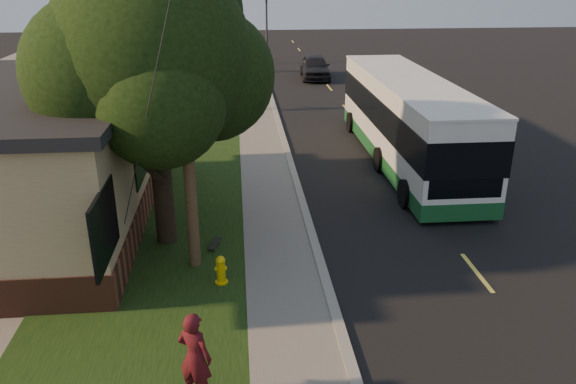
% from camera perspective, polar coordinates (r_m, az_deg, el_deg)
% --- Properties ---
extents(ground, '(120.00, 120.00, 0.00)m').
position_cam_1_polar(ground, '(14.45, 3.73, -8.91)').
color(ground, black).
rests_on(ground, ground).
extents(road, '(8.00, 80.00, 0.01)m').
position_cam_1_polar(road, '(24.20, 9.52, 3.87)').
color(road, black).
rests_on(road, ground).
extents(curb, '(0.25, 80.00, 0.12)m').
position_cam_1_polar(curb, '(23.50, 0.02, 3.78)').
color(curb, gray).
rests_on(curb, ground).
extents(sidewalk, '(2.00, 80.00, 0.08)m').
position_cam_1_polar(sidewalk, '(23.44, -2.42, 3.66)').
color(sidewalk, slate).
rests_on(sidewalk, ground).
extents(grass_verge, '(5.00, 80.00, 0.07)m').
position_cam_1_polar(grass_verge, '(23.55, -10.96, 3.34)').
color(grass_verge, black).
rests_on(grass_verge, ground).
extents(fire_hydrant, '(0.32, 0.32, 0.74)m').
position_cam_1_polar(fire_hydrant, '(14.09, -6.83, -7.86)').
color(fire_hydrant, '#E2BB0B').
rests_on(fire_hydrant, grass_verge).
extents(utility_pole, '(2.86, 3.21, 9.07)m').
position_cam_1_polar(utility_pole, '(13.57, -10.57, 9.82)').
color(utility_pole, '#473321').
rests_on(utility_pole, ground).
extents(leafy_tree, '(6.30, 6.00, 7.80)m').
position_cam_1_polar(leafy_tree, '(15.19, -13.54, 12.92)').
color(leafy_tree, black).
rests_on(leafy_tree, grass_verge).
extents(bare_tree_near, '(1.38, 1.21, 4.31)m').
position_cam_1_polar(bare_tree_near, '(30.72, -8.05, 11.93)').
color(bare_tree_near, black).
rests_on(bare_tree_near, grass_verge).
extents(bare_tree_far, '(1.38, 1.21, 4.03)m').
position_cam_1_polar(bare_tree_far, '(42.59, -6.71, 14.56)').
color(bare_tree_far, black).
rests_on(bare_tree_far, grass_verge).
extents(traffic_signal, '(0.18, 0.22, 5.50)m').
position_cam_1_polar(traffic_signal, '(46.50, -2.19, 16.75)').
color(traffic_signal, '#2D2D30').
rests_on(traffic_signal, ground).
extents(transit_bus, '(2.87, 12.43, 3.36)m').
position_cam_1_polar(transit_bus, '(22.87, 12.02, 7.30)').
color(transit_bus, silver).
rests_on(transit_bus, ground).
extents(skateboarder, '(0.78, 0.69, 1.80)m').
position_cam_1_polar(skateboarder, '(10.49, -9.44, -16.20)').
color(skateboarder, '#480E15').
rests_on(skateboarder, grass_verge).
extents(skateboard_main, '(0.37, 0.81, 0.07)m').
position_cam_1_polar(skateboard_main, '(16.04, -7.45, -5.21)').
color(skateboard_main, black).
rests_on(skateboard_main, grass_verge).
extents(dumpster, '(1.92, 1.73, 1.41)m').
position_cam_1_polar(dumpster, '(17.26, -26.86, -3.24)').
color(dumpster, '#13321F').
rests_on(dumpster, building_lot).
extents(distant_car, '(2.18, 4.88, 1.63)m').
position_cam_1_polar(distant_car, '(40.44, 2.75, 12.59)').
color(distant_car, black).
rests_on(distant_car, ground).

